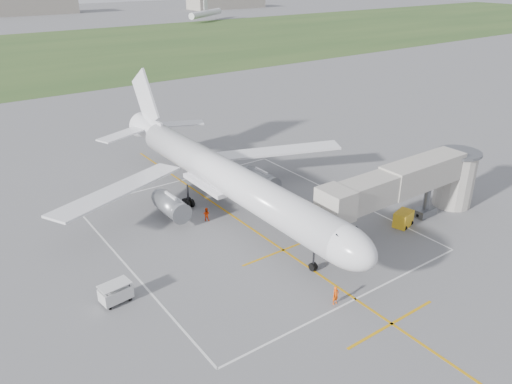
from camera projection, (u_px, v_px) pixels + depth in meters
ground at (229, 214)px, 57.82m from camera, size 700.00×700.00×0.00m
grass_strip at (0, 58)px, 153.77m from camera, size 700.00×120.00×0.02m
apron_markings at (259, 234)px, 53.52m from camera, size 28.20×60.00×0.01m
airliner at (225, 177)px, 56.55m from camera, size 38.93×46.75×13.52m
jet_bridge at (417, 182)px, 54.23m from camera, size 23.40×5.00×7.20m
gpu_unit at (403, 219)px, 54.83m from camera, size 2.57×2.08×1.70m
baggage_cart at (116, 293)px, 42.34m from camera, size 2.74×1.83×1.80m
ramp_worker_nose at (336, 295)px, 42.14m from camera, size 0.63×0.42×1.70m
ramp_worker_wing at (206, 214)px, 55.95m from camera, size 0.97×0.97×1.59m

